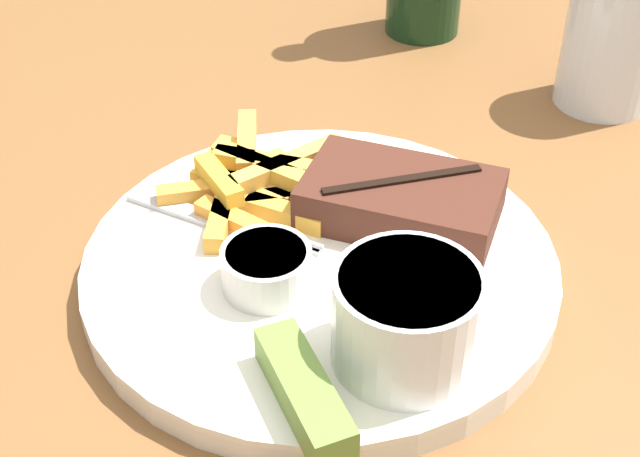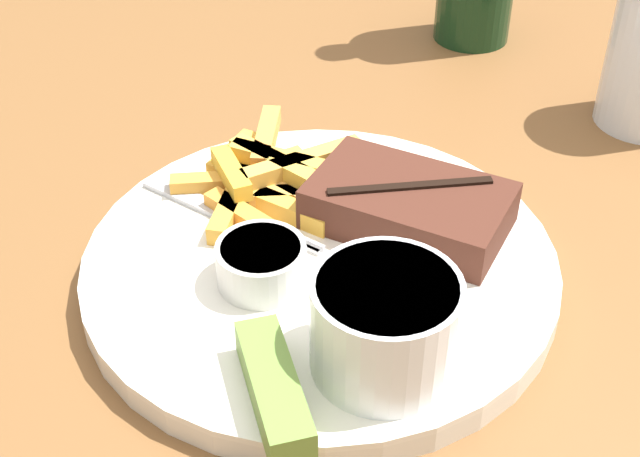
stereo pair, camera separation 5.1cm
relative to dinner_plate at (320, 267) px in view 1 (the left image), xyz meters
name	(u,v)px [view 1 (the left image)]	position (x,y,z in m)	size (l,w,h in m)	color
dining_table	(320,349)	(0.00, 0.00, -0.07)	(1.57, 1.40, 0.76)	brown
dinner_plate	(320,267)	(0.00, 0.00, 0.00)	(0.28, 0.28, 0.02)	silver
steak_portion	(401,199)	(0.03, 0.05, 0.02)	(0.12, 0.08, 0.03)	#472319
fries_pile	(253,180)	(-0.07, 0.04, 0.02)	(0.11, 0.13, 0.02)	gold
coleslaw_cup	(406,314)	(0.07, -0.06, 0.04)	(0.08, 0.08, 0.05)	white
dipping_sauce_cup	(267,267)	(-0.02, -0.04, 0.02)	(0.05, 0.05, 0.02)	silver
pickle_spear	(304,392)	(0.04, -0.11, 0.02)	(0.08, 0.07, 0.02)	olive
fork_utensil	(215,218)	(-0.07, 0.00, 0.01)	(0.13, 0.02, 0.00)	#B7B7BC
drinking_glass	(612,38)	(0.11, 0.29, 0.04)	(0.07, 0.07, 0.11)	silver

